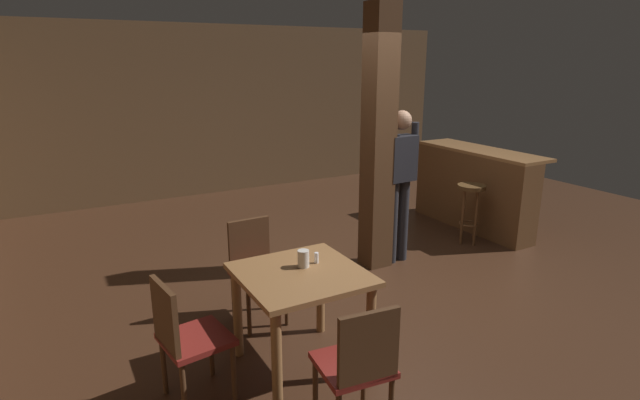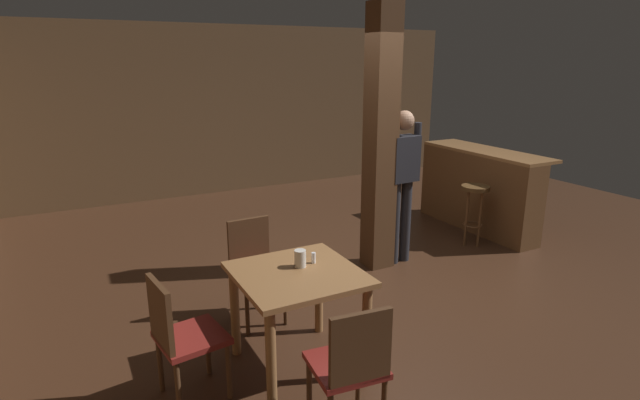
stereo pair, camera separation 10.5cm
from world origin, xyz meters
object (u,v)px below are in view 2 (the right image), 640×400
Objects in this scene: dining_table at (298,290)px; salt_shaker at (314,258)px; napkin_cup at (300,258)px; standing_person at (402,176)px; bar_stool_near at (475,201)px; chair_south at (351,364)px; chair_west at (180,333)px; chair_north at (254,265)px; bar_counter at (478,189)px.

dining_table is 0.27m from salt_shaker.
napkin_cup is 2.21m from standing_person.
bar_stool_near is (2.97, 1.25, -0.27)m from napkin_cup.
chair_south is 2.90m from standing_person.
napkin_cup is 0.12m from salt_shaker.
chair_west is at bearing -174.82° from salt_shaker.
chair_north is 3.66m from bar_counter.
bar_stool_near is at bearing 18.84° from chair_west.
chair_south is 1.18× the size of bar_stool_near.
chair_north is (0.01, 1.66, 0.00)m from chair_south.
bar_counter is at bearing 41.81° from bar_stool_near.
dining_table is at bearing 0.21° from chair_west.
bar_stool_near is (1.14, 0.02, -0.44)m from standing_person.
dining_table is 6.74× the size of napkin_cup.
salt_shaker is at bearing 76.82° from chair_south.
napkin_cup is 0.08× the size of standing_person.
standing_person reaches higher than bar_counter.
salt_shaker is 0.05× the size of standing_person.
chair_west is at bearing -179.79° from dining_table.
dining_table is 0.87m from chair_west.
chair_north is at bearing -166.50° from standing_person.
chair_south is at bearing -132.21° from standing_person.
salt_shaker is 3.12m from bar_stool_near.
chair_west is 4.11m from bar_stool_near.
chair_north is (-0.03, 0.84, -0.12)m from dining_table.
chair_west and chair_north have the same top height.
dining_table reaches higher than bar_stool_near.
bar_counter is at bearing 21.94° from chair_west.
salt_shaker is at bearing -153.45° from bar_counter.
salt_shaker is at bearing 7.80° from napkin_cup.
chair_south is at bearing -92.49° from dining_table.
standing_person reaches higher than chair_north.
chair_north is 3.09m from bar_stool_near.
chair_west is 1.16m from chair_south.
dining_table is at bearing -128.31° from napkin_cup.
bar_stool_near is at bearing 23.38° from salt_shaker.
standing_person is (2.74, 1.30, 0.50)m from chair_west.
salt_shaker is (0.12, 0.02, -0.02)m from napkin_cup.
bar_stool_near is at bearing 1.19° from standing_person.
napkin_cup is (0.08, -0.77, 0.32)m from chair_north.
bar_stool_near is at bearing -138.19° from bar_counter.
bar_counter reaches higher than dining_table.
dining_table is at bearing -88.26° from chair_north.
salt_shaker is 3.74m from bar_counter.
standing_person is at bearing -178.81° from bar_stool_near.
chair_north reaches higher than napkin_cup.
chair_north is 0.47× the size of bar_counter.
napkin_cup is (0.06, 0.07, 0.21)m from dining_table.
chair_west is at bearing -158.06° from bar_counter.
standing_person is at bearing 35.28° from salt_shaker.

